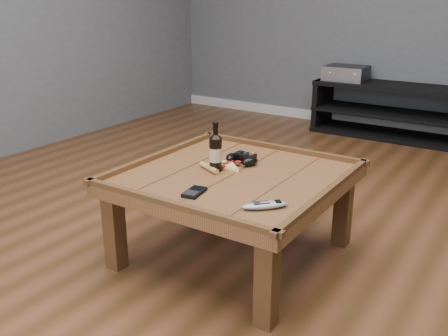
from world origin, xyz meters
The scene contains 10 objects.
ground centered at (0.00, 0.00, 0.00)m, with size 6.00×6.00×0.00m, color #462A14.
baseboard centered at (0.00, 2.99, 0.05)m, with size 5.00×0.02×0.10m, color silver.
coffee_table centered at (0.00, 0.00, 0.39)m, with size 1.03×1.03×0.48m.
media_console centered at (0.00, 2.75, 0.25)m, with size 1.40×0.45×0.50m.
beer_bottle centered at (-0.10, -0.01, 0.55)m, with size 0.06×0.06×0.25m.
game_controller centered at (-0.05, 0.16, 0.48)m, with size 0.20×0.13×0.05m.
pizza_slice centered at (-0.10, 0.05, 0.46)m, with size 0.26×0.31×0.03m.
smartphone centered at (-0.01, -0.32, 0.46)m, with size 0.09×0.14×0.02m.
remote_control centered at (0.33, -0.29, 0.46)m, with size 0.18×0.18×0.03m.
av_receiver centered at (-0.45, 2.74, 0.57)m, with size 0.40×0.34×0.14m.
Camera 1 is at (1.22, -1.95, 1.28)m, focal length 40.00 mm.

